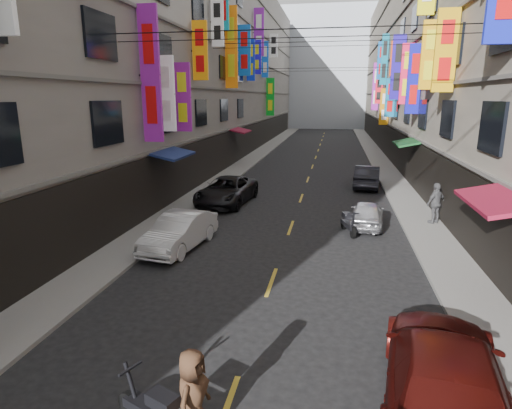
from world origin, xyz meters
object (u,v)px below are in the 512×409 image
at_px(car_left_mid, 180,231).
at_px(car_right_far, 367,176).
at_px(car_right_near, 444,374).
at_px(pedestrian_rfar, 436,203).
at_px(car_right_mid, 367,214).
at_px(car_left_far, 227,191).
at_px(pedestrian_crossing, 193,396).
at_px(scooter_far_right, 348,224).

xyz_separation_m(car_left_mid, car_right_far, (8.00, 13.51, 0.03)).
bearing_deg(car_right_far, car_right_near, 96.03).
bearing_deg(pedestrian_rfar, car_right_mid, -24.23).
distance_m(car_left_far, car_right_near, 17.10).
bearing_deg(pedestrian_rfar, car_right_near, 41.65).
relative_size(car_left_mid, car_left_far, 0.80).
relative_size(car_right_far, pedestrian_rfar, 2.33).
relative_size(car_right_mid, car_right_far, 0.81).
relative_size(car_left_far, car_right_mid, 1.47).
distance_m(car_right_mid, car_right_far, 9.18).
bearing_deg(car_left_mid, car_left_far, 97.87).
xyz_separation_m(car_left_mid, pedestrian_crossing, (3.63, -9.18, 0.16)).
xyz_separation_m(scooter_far_right, pedestrian_rfar, (3.95, 1.91, 0.62)).
height_order(car_left_far, car_right_mid, car_left_far).
bearing_deg(car_right_mid, car_right_far, -87.82).
bearing_deg(car_right_far, scooter_far_right, 87.99).
xyz_separation_m(car_left_mid, car_right_near, (8.00, -7.64, 0.08)).
bearing_deg(scooter_far_right, pedestrian_crossing, 60.31).
distance_m(car_right_far, pedestrian_crossing, 23.11).
height_order(car_right_near, pedestrian_crossing, pedestrian_crossing).
distance_m(scooter_far_right, pedestrian_crossing, 12.68).
bearing_deg(car_right_mid, pedestrian_rfar, -161.06).
xyz_separation_m(scooter_far_right, pedestrian_crossing, (-2.90, -12.33, 0.41)).
height_order(scooter_far_right, pedestrian_rfar, pedestrian_rfar).
xyz_separation_m(car_right_near, car_right_far, (0.00, 21.14, -0.05)).
xyz_separation_m(car_left_far, car_right_mid, (7.40, -3.14, -0.12)).
relative_size(scooter_far_right, car_right_near, 0.33).
relative_size(car_right_mid, pedestrian_rfar, 1.89).
bearing_deg(car_right_far, pedestrian_rfar, 112.45).
relative_size(car_left_mid, car_right_mid, 1.17).
bearing_deg(car_right_far, car_right_mid, 92.28).
height_order(car_right_far, pedestrian_crossing, pedestrian_crossing).
bearing_deg(scooter_far_right, car_right_far, -114.47).
bearing_deg(car_right_mid, car_left_mid, 36.34).
distance_m(scooter_far_right, car_left_far, 7.85).
bearing_deg(scooter_far_right, car_right_near, 81.29).
height_order(scooter_far_right, car_right_near, car_right_near).
distance_m(car_left_mid, pedestrian_rfar, 11.65).
xyz_separation_m(car_right_near, car_right_mid, (-0.60, 11.98, -0.16)).
height_order(car_right_near, car_right_far, car_right_near).
relative_size(scooter_far_right, car_right_mid, 0.49).
relative_size(car_left_far, pedestrian_crossing, 3.07).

